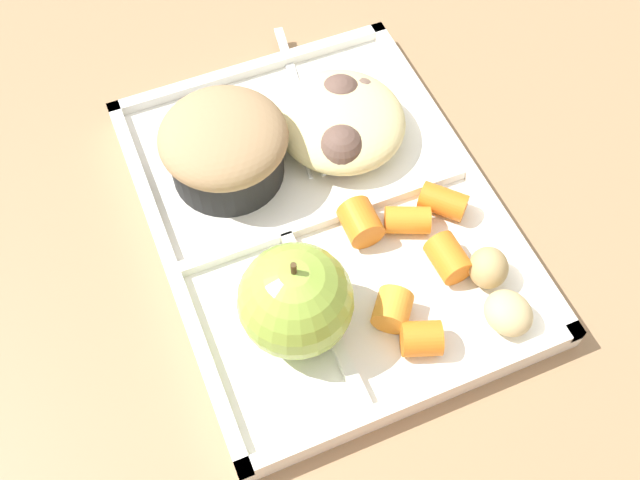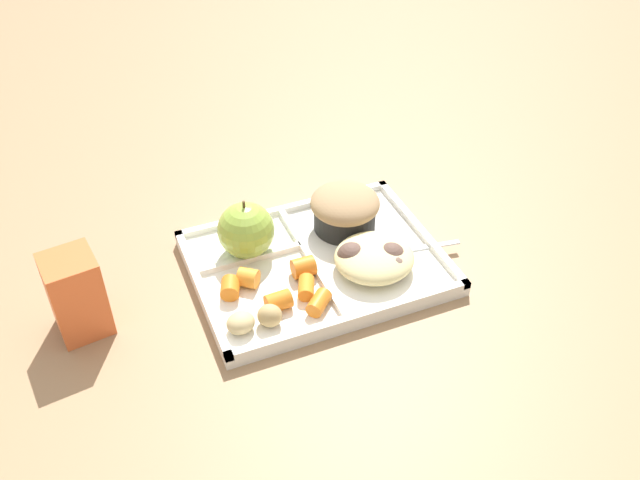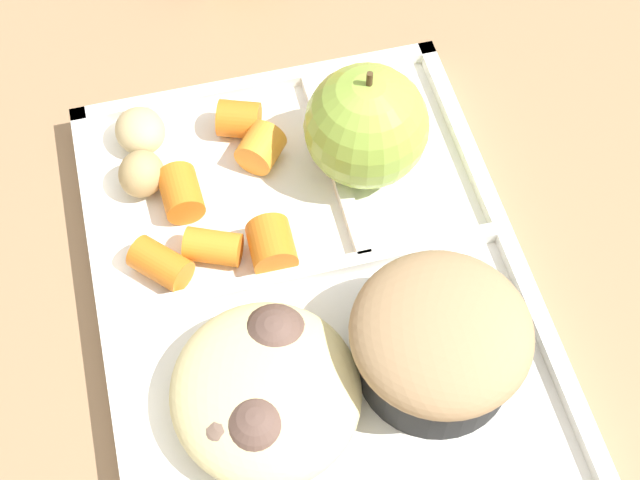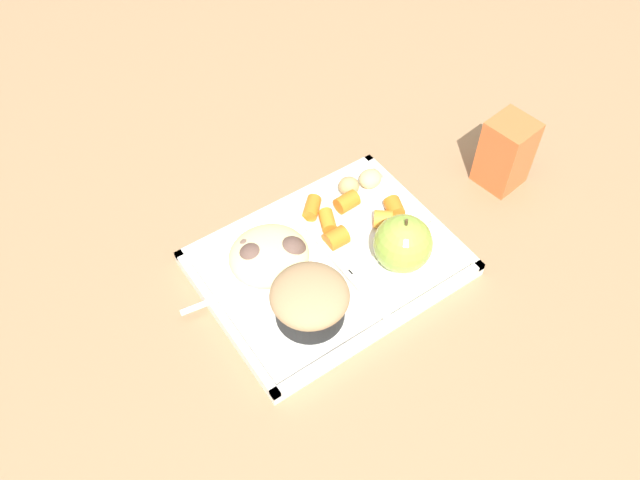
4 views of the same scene
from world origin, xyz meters
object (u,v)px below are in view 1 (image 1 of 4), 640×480
(green_apple, at_px, (296,301))
(plastic_fork, at_px, (304,113))
(lunch_tray, at_px, (323,219))
(bran_muffin, at_px, (225,146))

(green_apple, relative_size, plastic_fork, 0.51)
(lunch_tray, relative_size, plastic_fork, 1.94)
(bran_muffin, bearing_deg, lunch_tray, -141.38)
(bran_muffin, xyz_separation_m, plastic_fork, (0.03, -0.07, -0.03))
(bran_muffin, bearing_deg, green_apple, 180.00)
(green_apple, distance_m, bran_muffin, 0.14)
(plastic_fork, bearing_deg, green_apple, 156.44)
(green_apple, relative_size, bran_muffin, 0.88)
(green_apple, xyz_separation_m, plastic_fork, (0.17, -0.07, -0.03))
(lunch_tray, xyz_separation_m, bran_muffin, (0.06, 0.05, 0.04))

